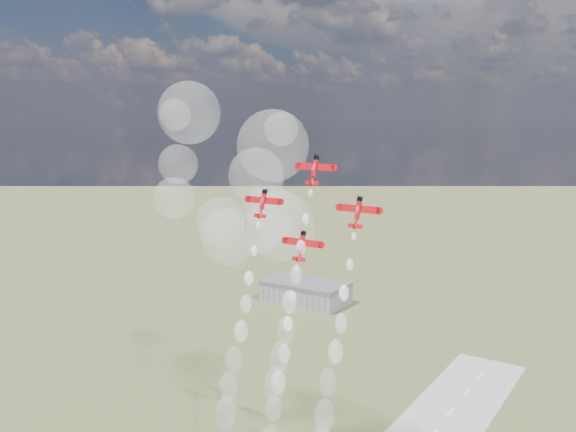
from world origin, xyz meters
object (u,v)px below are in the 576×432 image
(hangar, at_px, (305,292))
(plane_slot, at_px, (301,245))
(plane_left, at_px, (263,203))
(plane_right, at_px, (358,212))
(plane_lead, at_px, (314,169))

(hangar, xyz_separation_m, plane_slot, (108.47, -180.48, 73.57))
(hangar, xyz_separation_m, plane_left, (94.59, -177.41, 82.79))
(hangar, xyz_separation_m, plane_right, (122.35, -177.41, 82.79))
(plane_right, relative_size, plane_slot, 1.00)
(plane_lead, relative_size, plane_slot, 1.00)
(hangar, bearing_deg, plane_left, -61.94)
(plane_lead, bearing_deg, hangar, 121.89)
(plane_slot, bearing_deg, plane_left, 167.53)
(plane_lead, distance_m, plane_left, 16.95)
(plane_lead, distance_m, plane_right, 16.95)
(plane_left, distance_m, plane_slot, 16.95)
(plane_left, bearing_deg, plane_slot, -12.47)
(hangar, relative_size, plane_lead, 4.63)
(hangar, height_order, plane_left, plane_left)
(plane_slot, bearing_deg, hangar, 121.01)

